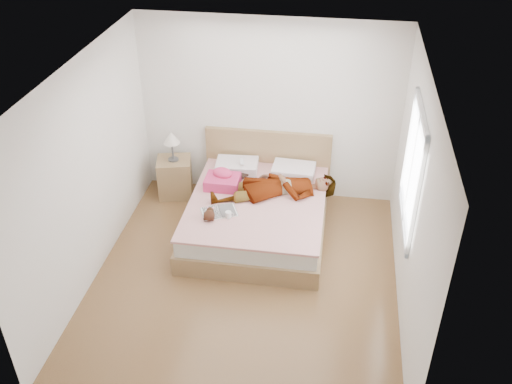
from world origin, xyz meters
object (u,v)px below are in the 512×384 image
phone (242,161)px  towel (222,180)px  nightstand (175,174)px  plush_toy (209,215)px  bed (258,211)px  magazine (219,212)px  coffee_mug (229,215)px  woman (274,184)px

phone → towel: 0.43m
nightstand → plush_toy: bearing=-56.8°
phone → bed: bearing=-78.0°
magazine → coffee_mug: 0.17m
woman → towel: towel is taller
woman → bed: bed is taller
plush_toy → nightstand: bearing=123.2°
plush_toy → phone: bearing=79.7°
woman → plush_toy: bearing=-61.4°
woman → nightstand: 1.62m
towel → coffee_mug: towel is taller
coffee_mug → woman: bearing=54.6°
magazine → towel: bearing=97.6°
magazine → nightstand: 1.41m
plush_toy → towel: bearing=89.5°
plush_toy → nightstand: nightstand is taller
bed → towel: bearing=160.1°
phone → plush_toy: size_ratio=0.45×
bed → towel: bed is taller
bed → nightstand: nightstand is taller
bed → towel: (-0.51, 0.19, 0.33)m
woman → nightstand: nightstand is taller
phone → bed: bed is taller
bed → nightstand: (-1.32, 0.64, 0.06)m
phone → bed: size_ratio=0.05×
magazine → nightstand: (-0.89, 1.08, -0.18)m
towel → coffee_mug: 0.74m
phone → coffee_mug: size_ratio=0.90×
woman → coffee_mug: (-0.48, -0.67, -0.07)m
phone → bed: 0.76m
plush_toy → nightstand: size_ratio=0.22×
magazine → coffee_mug: bearing=-32.6°
bed → woman: bearing=38.9°
towel → plush_toy: towel is taller
plush_toy → bed: bearing=48.4°
coffee_mug → towel: bearing=107.4°
phone → nightstand: (-1.01, 0.09, -0.36)m
phone → magazine: 1.01m
magazine → coffee_mug: (0.14, -0.09, 0.03)m
bed → coffee_mug: bed is taller
bed → nightstand: 1.47m
towel → coffee_mug: size_ratio=4.10×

